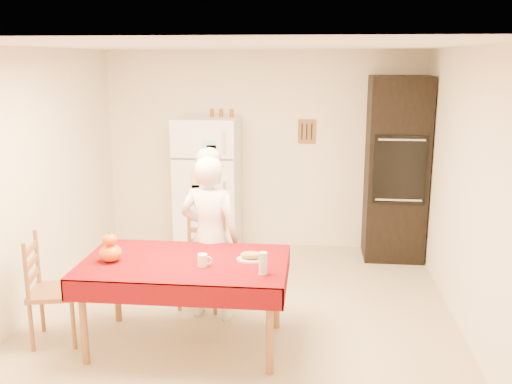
# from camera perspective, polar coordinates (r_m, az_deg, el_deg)

# --- Properties ---
(floor) EXTENTS (4.50, 4.50, 0.00)m
(floor) POSITION_cam_1_polar(r_m,az_deg,el_deg) (5.50, -1.49, -12.58)
(floor) COLOR tan
(floor) RESTS_ON ground
(room_shell) EXTENTS (4.02, 4.52, 2.51)m
(room_shell) POSITION_cam_1_polar(r_m,az_deg,el_deg) (5.02, -1.59, 4.35)
(room_shell) COLOR #F1E3CB
(room_shell) RESTS_ON ground
(refrigerator) EXTENTS (0.75, 0.74, 1.70)m
(refrigerator) POSITION_cam_1_polar(r_m,az_deg,el_deg) (7.09, -4.81, 0.59)
(refrigerator) COLOR white
(refrigerator) RESTS_ON floor
(oven_cabinet) EXTENTS (0.70, 0.62, 2.20)m
(oven_cabinet) POSITION_cam_1_polar(r_m,az_deg,el_deg) (7.03, 13.83, 2.24)
(oven_cabinet) COLOR black
(oven_cabinet) RESTS_ON floor
(dining_table) EXTENTS (1.70, 1.00, 0.76)m
(dining_table) POSITION_cam_1_polar(r_m,az_deg,el_deg) (4.81, -7.11, -7.61)
(dining_table) COLOR brown
(dining_table) RESTS_ON floor
(chair_far) EXTENTS (0.46, 0.44, 0.95)m
(chair_far) POSITION_cam_1_polar(r_m,az_deg,el_deg) (5.68, -5.28, -6.24)
(chair_far) COLOR brown
(chair_far) RESTS_ON floor
(chair_left) EXTENTS (0.48, 0.50, 0.95)m
(chair_left) POSITION_cam_1_polar(r_m,az_deg,el_deg) (5.23, -20.19, -8.79)
(chair_left) COLOR brown
(chair_left) RESTS_ON floor
(seated_woman) EXTENTS (0.62, 0.46, 1.56)m
(seated_woman) POSITION_cam_1_polar(r_m,az_deg,el_deg) (5.29, -4.61, -4.57)
(seated_woman) COLOR white
(seated_woman) RESTS_ON floor
(coffee_mug) EXTENTS (0.08, 0.08, 0.10)m
(coffee_mug) POSITION_cam_1_polar(r_m,az_deg,el_deg) (4.64, -5.36, -6.80)
(coffee_mug) COLOR white
(coffee_mug) RESTS_ON dining_table
(pumpkin_lower) EXTENTS (0.19, 0.19, 0.14)m
(pumpkin_lower) POSITION_cam_1_polar(r_m,az_deg,el_deg) (4.87, -14.35, -5.93)
(pumpkin_lower) COLOR #E33805
(pumpkin_lower) RESTS_ON dining_table
(pumpkin_upper) EXTENTS (0.12, 0.12, 0.09)m
(pumpkin_upper) POSITION_cam_1_polar(r_m,az_deg,el_deg) (4.83, -14.43, -4.61)
(pumpkin_upper) COLOR #E54A05
(pumpkin_upper) RESTS_ON pumpkin_lower
(wine_glass) EXTENTS (0.07, 0.07, 0.18)m
(wine_glass) POSITION_cam_1_polar(r_m,az_deg,el_deg) (4.44, 0.71, -7.14)
(wine_glass) COLOR silver
(wine_glass) RESTS_ON dining_table
(bread_plate) EXTENTS (0.24, 0.24, 0.02)m
(bread_plate) POSITION_cam_1_polar(r_m,az_deg,el_deg) (4.75, -0.49, -6.78)
(bread_plate) COLOR silver
(bread_plate) RESTS_ON dining_table
(bread_loaf) EXTENTS (0.18, 0.10, 0.06)m
(bread_loaf) POSITION_cam_1_polar(r_m,az_deg,el_deg) (4.73, -0.49, -6.32)
(bread_loaf) COLOR tan
(bread_loaf) RESTS_ON bread_plate
(spice_jar_left) EXTENTS (0.05, 0.05, 0.10)m
(spice_jar_left) POSITION_cam_1_polar(r_m,az_deg,el_deg) (6.98, -4.43, 7.90)
(spice_jar_left) COLOR brown
(spice_jar_left) RESTS_ON refrigerator
(spice_jar_mid) EXTENTS (0.05, 0.05, 0.10)m
(spice_jar_mid) POSITION_cam_1_polar(r_m,az_deg,el_deg) (6.96, -3.50, 7.90)
(spice_jar_mid) COLOR brown
(spice_jar_mid) RESTS_ON refrigerator
(spice_jar_right) EXTENTS (0.05, 0.05, 0.10)m
(spice_jar_right) POSITION_cam_1_polar(r_m,az_deg,el_deg) (6.95, -2.46, 7.89)
(spice_jar_right) COLOR brown
(spice_jar_right) RESTS_ON refrigerator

